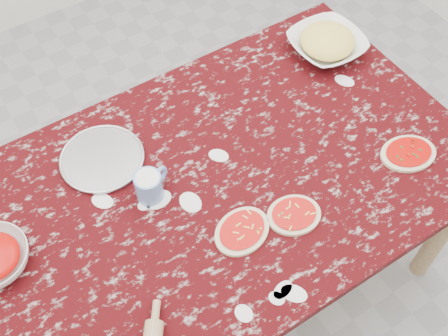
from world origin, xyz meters
TOP-DOWN VIEW (x-y plane):
  - ground at (0.00, 0.00)m, footprint 4.00×4.00m
  - worktable at (0.00, 0.00)m, footprint 1.60×1.00m
  - pizza_tray at (-0.29, 0.27)m, footprint 0.30×0.30m
  - cheese_bowl at (0.63, 0.27)m, footprint 0.27×0.27m
  - flour_mug at (-0.22, 0.07)m, footprint 0.12×0.08m
  - pizza_left at (-0.06, -0.19)m, footprint 0.21×0.18m
  - pizza_mid at (0.10, -0.23)m, footprint 0.19×0.17m
  - pizza_right at (0.55, -0.25)m, footprint 0.21×0.18m

SIDE VIEW (x-z plane):
  - ground at x=0.00m, z-range 0.00..0.00m
  - worktable at x=0.00m, z-range 0.29..1.04m
  - pizza_tray at x=-0.29m, z-range 0.75..0.76m
  - pizza_left at x=-0.06m, z-range 0.75..0.77m
  - pizza_right at x=0.55m, z-range 0.75..0.77m
  - pizza_mid at x=0.10m, z-range 0.75..0.77m
  - cheese_bowl at x=0.63m, z-range 0.75..0.82m
  - flour_mug at x=-0.22m, z-range 0.75..0.85m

